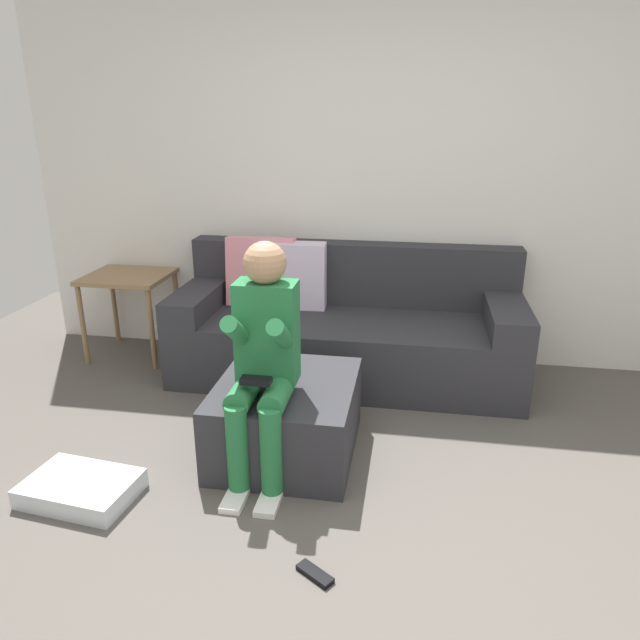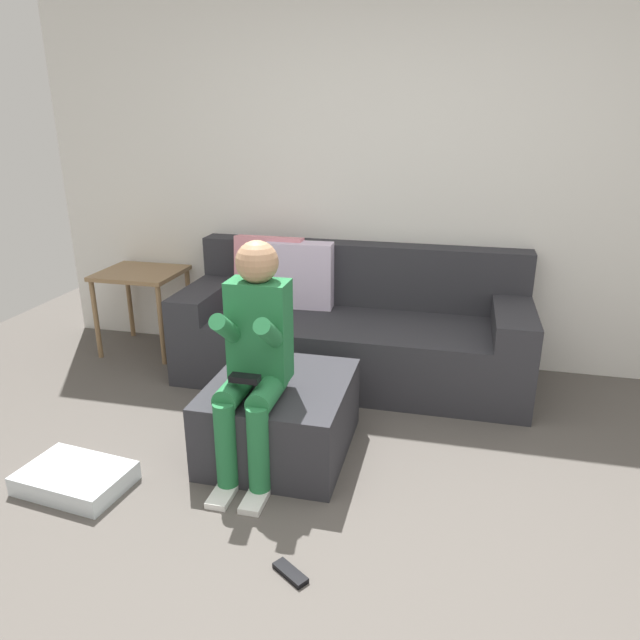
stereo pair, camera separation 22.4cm
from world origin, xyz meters
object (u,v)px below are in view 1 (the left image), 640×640
Objects in this scene: storage_bin at (81,488)px; remote_near_ottoman at (315,574)px; ottoman at (287,418)px; person_seated at (263,354)px; side_table at (129,287)px; couch_sectional at (344,329)px.

storage_bin is 1.21m from remote_near_ottoman.
person_seated is at bearing -108.90° from ottoman.
storage_bin is 0.82× the size of side_table.
couch_sectional is 1.93m from remote_near_ottoman.
ottoman reaches higher than storage_bin.
storage_bin is 3.14× the size of remote_near_ottoman.
side_table is at bearing 164.69° from remote_near_ottoman.
couch_sectional reaches higher than side_table.
person_seated is at bearing -43.99° from side_table.
couch_sectional is at bearing 80.88° from ottoman.
couch_sectional is at bearing 79.35° from person_seated.
storage_bin is at bearing -71.96° from side_table.
ottoman is at bearing 143.11° from remote_near_ottoman.
ottoman is at bearing -38.30° from side_table.
storage_bin is at bearing -122.94° from couch_sectional.
remote_near_ottoman is at bearing -14.78° from storage_bin.
ottoman is 1.82m from side_table.
storage_bin is at bearing -161.02° from remote_near_ottoman.
ottoman is 0.93m from remote_near_ottoman.
ottoman reaches higher than remote_near_ottoman.
side_table reaches higher than ottoman.
person_seated is 1.87m from side_table.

